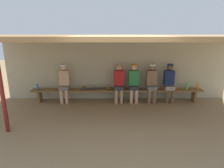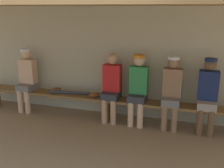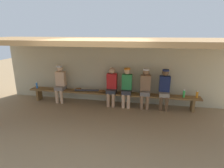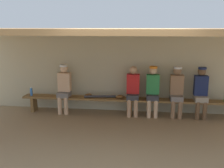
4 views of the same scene
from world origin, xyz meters
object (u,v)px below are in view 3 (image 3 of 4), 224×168
Objects in this scene: player_in_blue at (112,85)px; player_in_white at (164,87)px; water_bottle_orange at (197,95)px; baseball_bat at (87,90)px; water_bottle_blue at (37,85)px; bench at (110,94)px; player_in_red at (60,82)px; player_shirtless_tan at (127,85)px; water_bottle_green at (184,94)px; baseball_glove_tan at (102,91)px; baseball_glove_worn at (78,89)px; player_leftmost at (145,86)px.

player_in_white is at bearing 0.02° from player_in_blue.
water_bottle_orange reaches higher than baseball_bat.
water_bottle_orange is 0.96× the size of water_bottle_blue.
player_in_white is at bearing 0.11° from bench.
player_in_red is 1.01× the size of player_in_blue.
player_in_blue is 1.76m from player_in_white.
water_bottle_orange is at bearing 0.16° from player_shirtless_tan.
baseball_glove_tan is at bearing -179.94° from water_bottle_green.
bench is 25.00× the size of baseball_glove_tan.
player_in_blue is at bearing 117.06° from baseball_glove_worn.
water_bottle_orange is at bearing -8.44° from baseball_bat.
player_shirtless_tan is 2.27m from water_bottle_orange.
player_in_red is 1.00× the size of player_in_white.
player_in_red reaches higher than bench.
water_bottle_green reaches higher than baseball_bat.
water_bottle_green is at bearing -175.55° from water_bottle_orange.
player_in_blue is (1.90, -0.00, -0.02)m from player_in_red.
water_bottle_green reaches higher than water_bottle_orange.
player_in_white reaches higher than water_bottle_orange.
water_bottle_green is at bearing -0.60° from player_in_blue.
player_in_red is at bearing 0.91° from water_bottle_blue.
water_bottle_orange is 0.94× the size of baseball_glove_worn.
baseball_glove_worn is at bearing 178.26° from bench.
player_in_white is at bearing 160.51° from baseball_glove_tan.
player_in_red is at bearing 179.89° from bench.
water_bottle_orange is at bearing 0.08° from player_in_red.
water_bottle_orange is (1.64, 0.01, -0.18)m from player_leftmost.
player_shirtless_tan is 5.72× the size of water_bottle_blue.
player_leftmost is at bearing 0.22° from water_bottle_blue.
player_shirtless_tan reaches higher than player_in_blue.
player_shirtless_tan reaches higher than bench.
player_leftmost is (-0.62, 0.00, 0.00)m from player_in_white.
baseball_glove_tan is (-0.29, -0.02, 0.12)m from bench.
player_in_white is 1.00× the size of player_leftmost.
water_bottle_orange is 5.65m from water_bottle_blue.
player_in_blue is 5.90× the size of water_bottle_orange.
player_in_blue is 0.99× the size of player_in_white.
player_in_white is at bearing 0.00° from player_shirtless_tan.
water_bottle_blue reaches higher than baseball_glove_worn.
baseball_bat is (-1.42, -0.00, -0.25)m from player_shirtless_tan.
player_in_blue reaches higher than water_bottle_green.
player_in_white is 5.60× the size of baseball_glove_tan.
bench is 1.88m from player_in_red.
player_leftmost is 2.39m from baseball_glove_worn.
player_leftmost reaches higher than bench.
baseball_bat is (-0.55, 0.02, -0.01)m from baseball_glove_tan.
water_bottle_green is 2.73m from baseball_glove_tan.
water_bottle_green is 3.28m from baseball_bat.
player_in_white is 1.04m from water_bottle_orange.
water_bottle_green is (-0.41, -0.03, 0.01)m from water_bottle_orange.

